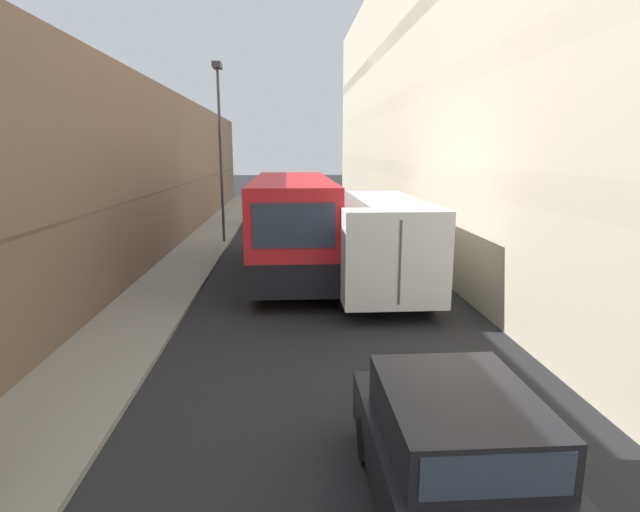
# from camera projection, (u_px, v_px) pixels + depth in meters

# --- Properties ---
(ground_plane) EXTENTS (150.00, 150.00, 0.00)m
(ground_plane) POSITION_uv_depth(u_px,v_px,m) (316.00, 286.00, 15.39)
(ground_plane) COLOR #232326
(sidewalk_left) EXTENTS (2.11, 60.00, 0.11)m
(sidewalk_left) POSITION_uv_depth(u_px,v_px,m) (167.00, 287.00, 15.09)
(sidewalk_left) COLOR gray
(sidewalk_left) RESTS_ON ground_plane
(building_left_shopfront) EXTENTS (2.40, 60.00, 6.58)m
(building_left_shopfront) POSITION_uv_depth(u_px,v_px,m) (84.00, 190.00, 14.35)
(building_left_shopfront) COLOR brown
(building_left_shopfront) RESTS_ON ground_plane
(building_right_apartment) EXTENTS (2.40, 60.00, 13.25)m
(building_right_apartment) POSITION_uv_depth(u_px,v_px,m) (497.00, 62.00, 14.37)
(building_right_apartment) COLOR #B7AD93
(building_right_apartment) RESTS_ON ground_plane
(car_hatchback) EXTENTS (1.84, 3.86, 1.51)m
(car_hatchback) POSITION_uv_depth(u_px,v_px,m) (458.00, 458.00, 5.49)
(car_hatchback) COLOR black
(car_hatchback) RESTS_ON ground_plane
(bus) EXTENTS (2.50, 9.58, 3.20)m
(bus) POSITION_uv_depth(u_px,v_px,m) (292.00, 223.00, 16.88)
(bus) COLOR red
(bus) RESTS_ON ground_plane
(box_truck) EXTENTS (2.49, 8.65, 2.73)m
(box_truck) POSITION_uv_depth(u_px,v_px,m) (370.00, 236.00, 15.38)
(box_truck) COLOR silver
(box_truck) RESTS_ON ground_plane
(panel_van) EXTENTS (1.83, 4.42, 1.80)m
(panel_van) POSITION_uv_depth(u_px,v_px,m) (285.00, 207.00, 27.91)
(panel_van) COLOR silver
(panel_van) RESTS_ON ground_plane
(street_lamp) EXTENTS (0.36, 0.80, 7.62)m
(street_lamp) POSITION_uv_depth(u_px,v_px,m) (219.00, 122.00, 21.39)
(street_lamp) COLOR #38383D
(street_lamp) RESTS_ON sidewalk_left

